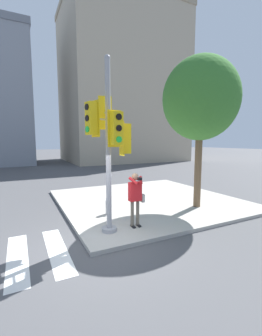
{
  "coord_description": "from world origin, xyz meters",
  "views": [
    {
      "loc": [
        -2.0,
        -5.72,
        2.91
      ],
      "look_at": [
        1.24,
        0.72,
        2.05
      ],
      "focal_mm": 24.0,
      "sensor_mm": 36.0,
      "label": 1
    }
  ],
  "objects_px": {
    "traffic_signal_pole": "(109,136)",
    "fire_hydrant": "(108,205)",
    "street_tree": "(200,99)",
    "person_photographer": "(136,195)"
  },
  "relations": [
    {
      "from": "street_tree",
      "to": "fire_hydrant",
      "type": "bearing_deg",
      "value": 168.52
    },
    {
      "from": "street_tree",
      "to": "person_photographer",
      "type": "bearing_deg",
      "value": -166.33
    },
    {
      "from": "traffic_signal_pole",
      "to": "street_tree",
      "type": "xyz_separation_m",
      "value": [
        4.31,
        0.85,
        1.55
      ]
    },
    {
      "from": "traffic_signal_pole",
      "to": "person_photographer",
      "type": "height_order",
      "value": "traffic_signal_pole"
    },
    {
      "from": "person_photographer",
      "to": "fire_hydrant",
      "type": "xyz_separation_m",
      "value": [
        -0.34,
        1.59,
        -0.73
      ]
    },
    {
      "from": "traffic_signal_pole",
      "to": "fire_hydrant",
      "type": "bearing_deg",
      "value": 70.95
    },
    {
      "from": "person_photographer",
      "to": "street_tree",
      "type": "xyz_separation_m",
      "value": [
        3.41,
        0.83,
        3.42
      ]
    },
    {
      "from": "traffic_signal_pole",
      "to": "street_tree",
      "type": "bearing_deg",
      "value": 11.16
    },
    {
      "from": "person_photographer",
      "to": "street_tree",
      "type": "bearing_deg",
      "value": 13.67
    },
    {
      "from": "traffic_signal_pole",
      "to": "fire_hydrant",
      "type": "relative_size",
      "value": 7.83
    }
  ]
}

